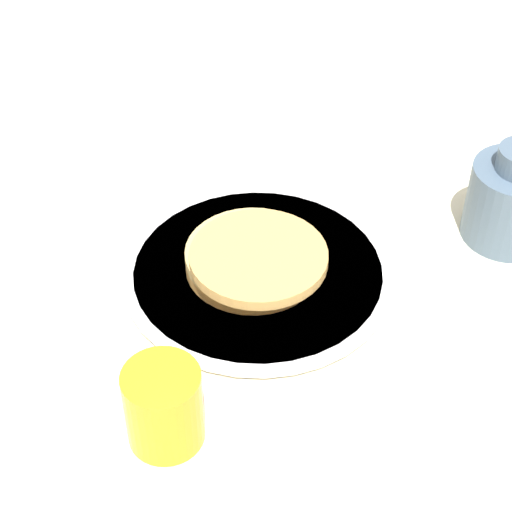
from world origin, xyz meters
TOP-DOWN VIEW (x-y plane):
  - ground_plane at (0.00, 0.00)m, footprint 4.00×4.00m
  - plate at (0.00, -0.03)m, footprint 0.28×0.28m
  - pancake_stack at (0.00, -0.03)m, footprint 0.15×0.15m
  - juice_glass at (0.21, 0.01)m, footprint 0.07×0.07m

SIDE VIEW (x-z plane):
  - ground_plane at x=0.00m, z-range 0.00..0.00m
  - plate at x=0.00m, z-range 0.00..0.01m
  - pancake_stack at x=0.00m, z-range 0.01..0.05m
  - juice_glass at x=0.21m, z-range 0.00..0.08m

